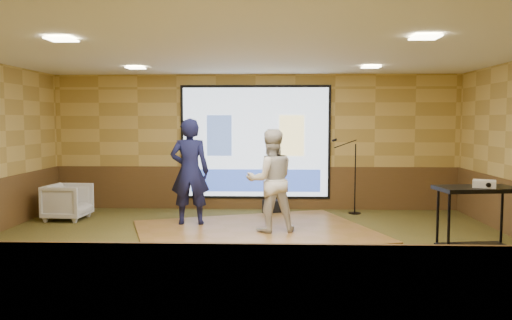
{
  "coord_description": "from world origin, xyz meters",
  "views": [
    {
      "loc": [
        0.39,
        -7.6,
        1.98
      ],
      "look_at": [
        0.1,
        0.99,
        1.3
      ],
      "focal_mm": 35.0,
      "sensor_mm": 36.0,
      "label": 1
    }
  ],
  "objects_px": {
    "player_right": "(271,180)",
    "player_left": "(190,171)",
    "projector": "(484,184)",
    "mic_stand": "(352,191)",
    "duffel_bag": "(274,207)",
    "projector_screen": "(255,143)",
    "av_table": "(476,209)",
    "dance_floor": "(255,231)",
    "banquet_chair": "(68,202)"
  },
  "relations": [
    {
      "from": "projector_screen",
      "to": "projector",
      "type": "height_order",
      "value": "projector_screen"
    },
    {
      "from": "banquet_chair",
      "to": "duffel_bag",
      "type": "xyz_separation_m",
      "value": [
        4.13,
        0.85,
        -0.22
      ]
    },
    {
      "from": "mic_stand",
      "to": "projector",
      "type": "bearing_deg",
      "value": -92.69
    },
    {
      "from": "dance_floor",
      "to": "duffel_bag",
      "type": "xyz_separation_m",
      "value": [
        0.34,
        1.83,
        0.12
      ]
    },
    {
      "from": "mic_stand",
      "to": "banquet_chair",
      "type": "height_order",
      "value": "mic_stand"
    },
    {
      "from": "player_left",
      "to": "player_right",
      "type": "height_order",
      "value": "player_left"
    },
    {
      "from": "player_left",
      "to": "projector",
      "type": "distance_m",
      "value": 5.08
    },
    {
      "from": "player_left",
      "to": "duffel_bag",
      "type": "xyz_separation_m",
      "value": [
        1.59,
        1.31,
        -0.89
      ]
    },
    {
      "from": "av_table",
      "to": "banquet_chair",
      "type": "relative_size",
      "value": 1.38
    },
    {
      "from": "projector_screen",
      "to": "projector",
      "type": "bearing_deg",
      "value": -53.81
    },
    {
      "from": "player_right",
      "to": "av_table",
      "type": "bearing_deg",
      "value": 130.1
    },
    {
      "from": "player_left",
      "to": "player_right",
      "type": "relative_size",
      "value": 1.11
    },
    {
      "from": "mic_stand",
      "to": "player_right",
      "type": "bearing_deg",
      "value": -151.25
    },
    {
      "from": "projector_screen",
      "to": "duffel_bag",
      "type": "distance_m",
      "value": 1.47
    },
    {
      "from": "av_table",
      "to": "projector",
      "type": "bearing_deg",
      "value": -35.01
    },
    {
      "from": "projector_screen",
      "to": "av_table",
      "type": "height_order",
      "value": "projector_screen"
    },
    {
      "from": "duffel_bag",
      "to": "player_left",
      "type": "bearing_deg",
      "value": -140.55
    },
    {
      "from": "player_right",
      "to": "mic_stand",
      "type": "height_order",
      "value": "player_right"
    },
    {
      "from": "projector_screen",
      "to": "av_table",
      "type": "xyz_separation_m",
      "value": [
        3.12,
        -4.32,
        -0.68
      ]
    },
    {
      "from": "projector_screen",
      "to": "player_right",
      "type": "height_order",
      "value": "projector_screen"
    },
    {
      "from": "dance_floor",
      "to": "projector",
      "type": "bearing_deg",
      "value": -33.66
    },
    {
      "from": "player_left",
      "to": "player_right",
      "type": "bearing_deg",
      "value": 156.29
    },
    {
      "from": "player_left",
      "to": "banquet_chair",
      "type": "relative_size",
      "value": 2.51
    },
    {
      "from": "av_table",
      "to": "projector",
      "type": "relative_size",
      "value": 3.86
    },
    {
      "from": "projector_screen",
      "to": "duffel_bag",
      "type": "bearing_deg",
      "value": -47.39
    },
    {
      "from": "player_right",
      "to": "mic_stand",
      "type": "bearing_deg",
      "value": -147.01
    },
    {
      "from": "mic_stand",
      "to": "banquet_chair",
      "type": "relative_size",
      "value": 2.03
    },
    {
      "from": "player_right",
      "to": "av_table",
      "type": "height_order",
      "value": "player_right"
    },
    {
      "from": "mic_stand",
      "to": "duffel_bag",
      "type": "bearing_deg",
      "value": 161.32
    },
    {
      "from": "player_right",
      "to": "projector",
      "type": "bearing_deg",
      "value": 130.12
    },
    {
      "from": "projector",
      "to": "duffel_bag",
      "type": "bearing_deg",
      "value": 148.76
    },
    {
      "from": "projector",
      "to": "mic_stand",
      "type": "height_order",
      "value": "mic_stand"
    },
    {
      "from": "dance_floor",
      "to": "duffel_bag",
      "type": "bearing_deg",
      "value": 79.42
    },
    {
      "from": "av_table",
      "to": "banquet_chair",
      "type": "height_order",
      "value": "av_table"
    },
    {
      "from": "mic_stand",
      "to": "projector_screen",
      "type": "bearing_deg",
      "value": 148.94
    },
    {
      "from": "player_right",
      "to": "av_table",
      "type": "relative_size",
      "value": 1.64
    },
    {
      "from": "player_right",
      "to": "player_left",
      "type": "bearing_deg",
      "value": -34.93
    },
    {
      "from": "av_table",
      "to": "mic_stand",
      "type": "relative_size",
      "value": 0.68
    },
    {
      "from": "player_right",
      "to": "projector_screen",
      "type": "bearing_deg",
      "value": -95.89
    },
    {
      "from": "dance_floor",
      "to": "duffel_bag",
      "type": "height_order",
      "value": "duffel_bag"
    },
    {
      "from": "projector_screen",
      "to": "av_table",
      "type": "bearing_deg",
      "value": -54.11
    },
    {
      "from": "projector",
      "to": "mic_stand",
      "type": "relative_size",
      "value": 0.18
    },
    {
      "from": "banquet_chair",
      "to": "duffel_bag",
      "type": "distance_m",
      "value": 4.22
    },
    {
      "from": "dance_floor",
      "to": "projector_screen",
      "type": "bearing_deg",
      "value": 91.94
    },
    {
      "from": "player_left",
      "to": "projector",
      "type": "height_order",
      "value": "player_left"
    },
    {
      "from": "player_right",
      "to": "projector",
      "type": "distance_m",
      "value": 3.5
    },
    {
      "from": "player_left",
      "to": "av_table",
      "type": "relative_size",
      "value": 1.82
    },
    {
      "from": "dance_floor",
      "to": "mic_stand",
      "type": "distance_m",
      "value": 2.76
    },
    {
      "from": "dance_floor",
      "to": "av_table",
      "type": "distance_m",
      "value": 3.74
    },
    {
      "from": "av_table",
      "to": "projector",
      "type": "xyz_separation_m",
      "value": [
        0.07,
        -0.05,
        0.35
      ]
    }
  ]
}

